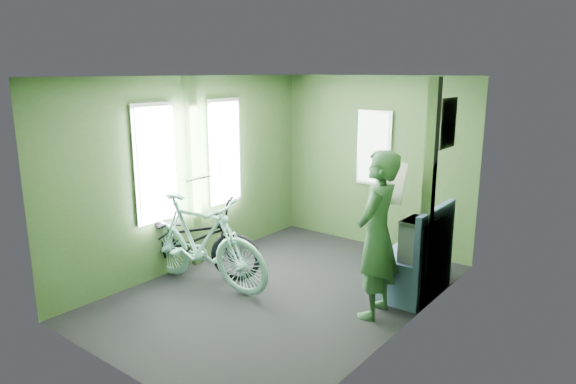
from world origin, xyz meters
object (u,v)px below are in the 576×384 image
at_px(waste_box, 416,262).
at_px(bench_seat, 415,267).
at_px(bicycle_mint, 202,286).
at_px(passenger, 377,235).
at_px(bicycle_black, 190,276).

bearing_deg(waste_box, bench_seat, 115.86).
height_order(bicycle_mint, bench_seat, bench_seat).
distance_m(passenger, waste_box, 0.65).
bearing_deg(bench_seat, waste_box, -65.00).
height_order(bicycle_mint, passenger, passenger).
distance_m(waste_box, bench_seat, 0.30).
bearing_deg(passenger, bench_seat, 165.26).
distance_m(bicycle_mint, bench_seat, 2.35).
xyz_separation_m(bicycle_black, bench_seat, (2.27, 1.20, 0.29)).
bearing_deg(bicycle_mint, bench_seat, -61.59).
distance_m(bicycle_black, bench_seat, 2.58).
bearing_deg(bicycle_black, passenger, -101.74).
height_order(bicycle_black, passenger, passenger).
height_order(passenger, waste_box, passenger).
bearing_deg(passenger, bicycle_mint, -79.36).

